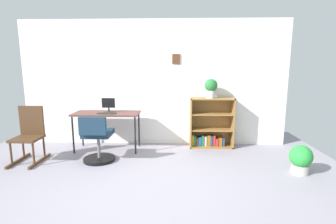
{
  "coord_description": "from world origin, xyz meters",
  "views": [
    {
      "loc": [
        0.47,
        -2.89,
        1.55
      ],
      "look_at": [
        0.32,
        1.21,
        0.81
      ],
      "focal_mm": 27.22,
      "sensor_mm": 36.0,
      "label": 1
    }
  ],
  "objects": [
    {
      "name": "ground_plane",
      "position": [
        0.0,
        0.0,
        0.0
      ],
      "size": [
        6.24,
        6.24,
        0.0
      ],
      "primitive_type": "plane",
      "color": "gray"
    },
    {
      "name": "wall_back",
      "position": [
        0.0,
        2.15,
        1.22
      ],
      "size": [
        5.2,
        0.12,
        2.43
      ],
      "color": "white",
      "rests_on": "ground_plane"
    },
    {
      "name": "desk",
      "position": [
        -0.83,
        1.67,
        0.65
      ],
      "size": [
        1.2,
        0.52,
        0.71
      ],
      "color": "brown",
      "rests_on": "ground_plane"
    },
    {
      "name": "monitor",
      "position": [
        -0.8,
        1.73,
        0.84
      ],
      "size": [
        0.24,
        0.16,
        0.26
      ],
      "color": "#262628",
      "rests_on": "desk"
    },
    {
      "name": "keyboard",
      "position": [
        -0.8,
        1.56,
        0.72
      ],
      "size": [
        0.32,
        0.11,
        0.02
      ],
      "primitive_type": "cube",
      "color": "#302F27",
      "rests_on": "desk"
    },
    {
      "name": "office_chair",
      "position": [
        -0.82,
        1.05,
        0.34
      ],
      "size": [
        0.52,
        0.55,
        0.79
      ],
      "color": "black",
      "rests_on": "ground_plane"
    },
    {
      "name": "rocking_chair",
      "position": [
        -1.95,
        1.07,
        0.46
      ],
      "size": [
        0.42,
        0.64,
        0.91
      ],
      "color": "#4B311D",
      "rests_on": "ground_plane"
    },
    {
      "name": "bookshelf_low",
      "position": [
        1.12,
        1.96,
        0.42
      ],
      "size": [
        0.82,
        0.3,
        0.96
      ],
      "color": "olive",
      "rests_on": "ground_plane"
    },
    {
      "name": "potted_plant_on_shelf",
      "position": [
        1.1,
        1.9,
        1.16
      ],
      "size": [
        0.24,
        0.24,
        0.36
      ],
      "color": "#B7B2A8",
      "rests_on": "bookshelf_low"
    },
    {
      "name": "potted_plant_floor",
      "position": [
        2.28,
        0.7,
        0.23
      ],
      "size": [
        0.32,
        0.32,
        0.42
      ],
      "color": "#B7B2A8",
      "rests_on": "ground_plane"
    }
  ]
}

